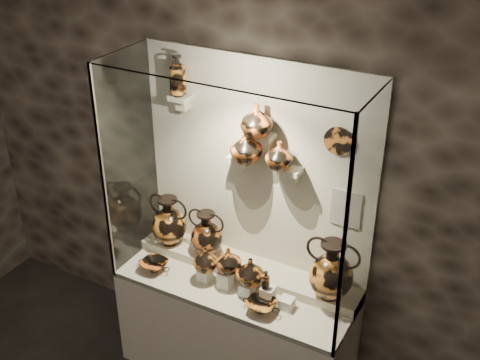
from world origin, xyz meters
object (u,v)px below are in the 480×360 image
at_px(amphora_left, 169,221).
at_px(ovoid_vase_a, 246,146).
at_px(amphora_right, 331,270).
at_px(jug_a, 205,260).
at_px(kylix_right, 261,305).
at_px(lekythos_tall, 178,74).
at_px(kylix_left, 154,265).
at_px(lekythos_small, 266,279).
at_px(amphora_mid, 207,233).
at_px(jug_b, 229,260).
at_px(ovoid_vase_b, 257,120).
at_px(jug_c, 250,271).
at_px(ovoid_vase_c, 279,155).

height_order(amphora_left, ovoid_vase_a, ovoid_vase_a).
relative_size(amphora_right, jug_a, 2.38).
bearing_deg(ovoid_vase_a, kylix_right, -62.29).
bearing_deg(lekythos_tall, kylix_left, -86.97).
height_order(lekythos_small, kylix_right, lekythos_small).
bearing_deg(jug_a, amphora_mid, 123.43).
relative_size(jug_b, ovoid_vase_b, 0.87).
height_order(jug_c, ovoid_vase_c, ovoid_vase_c).
bearing_deg(amphora_left, jug_c, -36.23).
relative_size(jug_c, kylix_left, 0.81).
bearing_deg(amphora_mid, lekythos_small, -5.86).
relative_size(kylix_left, kylix_right, 0.98).
bearing_deg(ovoid_vase_c, kylix_right, -75.05).
distance_m(jug_a, kylix_right, 0.51).
height_order(amphora_right, kylix_left, amphora_right).
distance_m(jug_c, kylix_right, 0.24).
bearing_deg(ovoid_vase_c, jug_a, -143.62).
distance_m(kylix_left, ovoid_vase_a, 1.16).
distance_m(jug_b, ovoid_vase_a, 0.80).
height_order(kylix_right, ovoid_vase_b, ovoid_vase_b).
relative_size(jug_c, lekythos_small, 1.32).
bearing_deg(lekythos_tall, kylix_right, -15.40).
height_order(amphora_right, ovoid_vase_b, ovoid_vase_b).
distance_m(amphora_right, lekythos_small, 0.43).
height_order(lekythos_tall, ovoid_vase_a, lekythos_tall).
distance_m(jug_a, ovoid_vase_a, 0.87).
distance_m(amphora_right, jug_c, 0.54).
bearing_deg(kylix_right, jug_a, 161.24).
bearing_deg(lekythos_small, jug_b, 179.96).
distance_m(amphora_mid, jug_a, 0.25).
relative_size(lekythos_tall, ovoid_vase_c, 1.61).
height_order(amphora_right, ovoid_vase_a, ovoid_vase_a).
distance_m(jug_b, jug_c, 0.17).
relative_size(amphora_right, jug_b, 2.28).
xyz_separation_m(kylix_right, ovoid_vase_b, (-0.23, 0.35, 1.15)).
distance_m(lekythos_tall, ovoid_vase_b, 0.64).
bearing_deg(jug_c, ovoid_vase_a, 135.53).
xyz_separation_m(jug_a, jug_c, (0.34, 0.03, 0.00)).
xyz_separation_m(amphora_left, ovoid_vase_a, (0.62, 0.05, 0.73)).
relative_size(lekythos_tall, ovoid_vase_b, 1.40).
bearing_deg(lekythos_small, amphora_right, 31.20).
bearing_deg(jug_c, lekythos_small, -2.07).
relative_size(jug_b, kylix_left, 0.76).
xyz_separation_m(jug_a, lekythos_small, (0.47, 0.00, 0.01)).
bearing_deg(jug_b, ovoid_vase_b, 44.48).
xyz_separation_m(lekythos_tall, ovoid_vase_b, (0.61, -0.04, -0.19)).
bearing_deg(kylix_left, jug_a, 27.58).
distance_m(amphora_left, ovoid_vase_b, 1.16).
distance_m(amphora_left, jug_c, 0.80).
xyz_separation_m(jug_b, kylix_left, (-0.57, -0.10, -0.17)).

